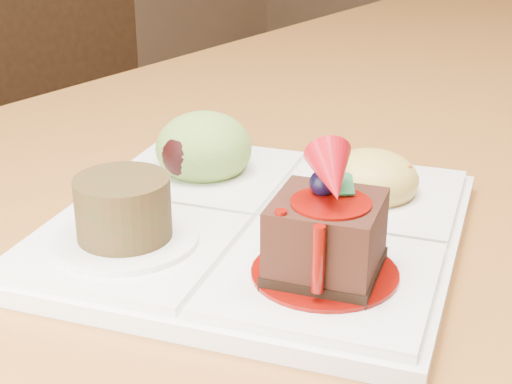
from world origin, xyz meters
The scene contains 3 objects.
dining_table centered at (0.00, 0.00, 0.68)m, with size 1.00×1.80×0.75m.
chair_left centered at (-0.91, 0.25, 0.56)m, with size 0.52×0.52×0.99m.
sampler_plate centered at (-0.10, -0.23, 0.77)m, with size 0.34×0.34×0.10m.
Camera 1 is at (0.20, -0.62, 1.00)m, focal length 55.00 mm.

